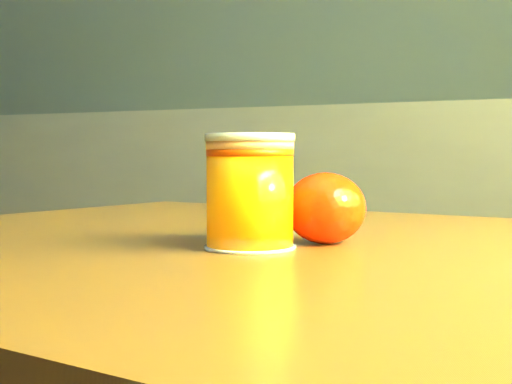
% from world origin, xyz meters
% --- Properties ---
extents(kitchen_counter, '(3.15, 0.60, 0.90)m').
position_xyz_m(kitchen_counter, '(0.00, 1.45, 0.45)').
color(kitchen_counter, '#525157').
rests_on(kitchen_counter, ground).
extents(table, '(1.04, 0.80, 0.71)m').
position_xyz_m(table, '(1.01, 0.10, 0.62)').
color(table, brown).
rests_on(table, ground).
extents(juice_glass, '(0.07, 0.07, 0.09)m').
position_xyz_m(juice_glass, '(0.96, 0.06, 0.75)').
color(juice_glass, orange).
rests_on(juice_glass, table).
extents(orange_front, '(0.08, 0.08, 0.06)m').
position_xyz_m(orange_front, '(0.94, 0.12, 0.74)').
color(orange_front, '#FF2905').
rests_on(orange_front, table).
extents(orange_back, '(0.07, 0.07, 0.06)m').
position_xyz_m(orange_back, '(1.00, 0.11, 0.74)').
color(orange_back, '#FF2905').
rests_on(orange_back, table).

